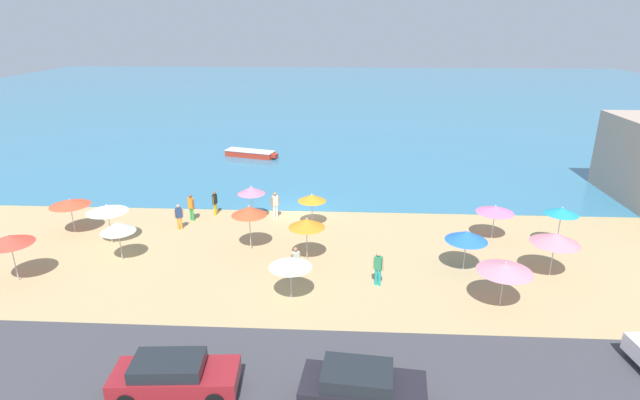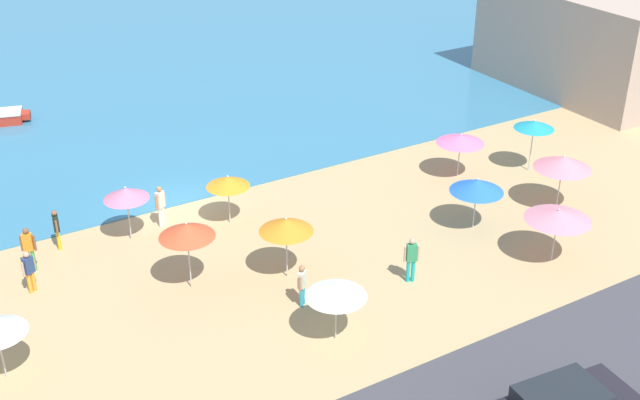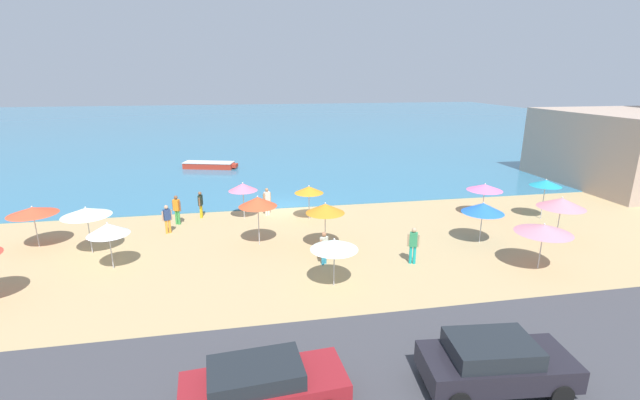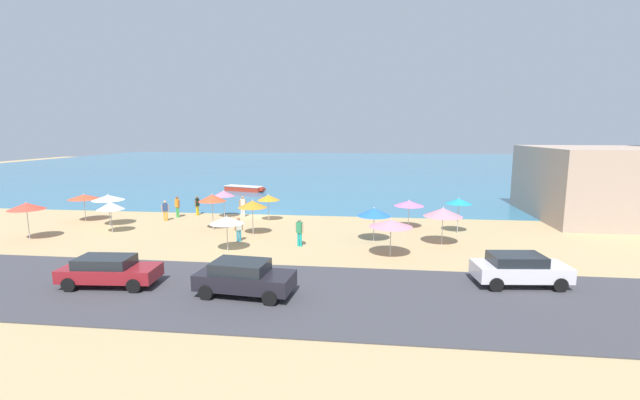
% 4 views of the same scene
% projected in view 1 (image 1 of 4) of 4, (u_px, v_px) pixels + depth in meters
% --- Properties ---
extents(ground_plane, '(160.00, 160.00, 0.00)m').
position_uv_depth(ground_plane, '(296.00, 211.00, 34.35)').
color(ground_plane, tan).
extents(sea, '(150.00, 110.00, 0.05)m').
position_uv_depth(sea, '(327.00, 96.00, 85.98)').
color(sea, teal).
rests_on(sea, ground_plane).
extents(coastal_road, '(80.00, 8.00, 0.06)m').
position_uv_depth(coastal_road, '(244.00, 396.00, 17.44)').
color(coastal_road, '#3E3E43').
rests_on(coastal_road, ground_plane).
extents(beach_umbrella_0, '(2.18, 2.18, 2.26)m').
position_uv_depth(beach_umbrella_0, '(467.00, 236.00, 25.67)').
color(beach_umbrella_0, '#B2B2B7').
rests_on(beach_umbrella_0, ground_plane).
extents(beach_umbrella_1, '(2.01, 2.01, 2.16)m').
position_uv_depth(beach_umbrella_1, '(290.00, 263.00, 22.93)').
color(beach_umbrella_1, '#B2B2B7').
rests_on(beach_umbrella_1, ground_plane).
extents(beach_umbrella_2, '(2.42, 2.42, 2.44)m').
position_uv_depth(beach_umbrella_2, '(556.00, 238.00, 24.98)').
color(beach_umbrella_2, '#B2B2B7').
rests_on(beach_umbrella_2, ground_plane).
extents(beach_umbrella_3, '(2.49, 2.49, 2.22)m').
position_uv_depth(beach_umbrella_3, '(505.00, 268.00, 22.34)').
color(beach_umbrella_3, '#B2B2B7').
rests_on(beach_umbrella_3, ground_plane).
extents(beach_umbrella_4, '(1.86, 1.86, 2.27)m').
position_uv_depth(beach_umbrella_4, '(118.00, 227.00, 26.74)').
color(beach_umbrella_4, '#B2B2B7').
rests_on(beach_umbrella_4, ground_plane).
extents(beach_umbrella_5, '(2.38, 2.38, 2.23)m').
position_uv_depth(beach_umbrella_5, '(70.00, 203.00, 30.24)').
color(beach_umbrella_5, '#B2B2B7').
rests_on(beach_umbrella_5, ground_plane).
extents(beach_umbrella_6, '(2.24, 2.24, 2.56)m').
position_uv_depth(beach_umbrella_6, '(9.00, 240.00, 24.46)').
color(beach_umbrella_6, '#B2B2B7').
rests_on(beach_umbrella_6, ground_plane).
extents(beach_umbrella_7, '(1.98, 1.98, 2.48)m').
position_uv_depth(beach_umbrella_7, '(307.00, 223.00, 26.65)').
color(beach_umbrella_7, '#B2B2B7').
rests_on(beach_umbrella_7, ground_plane).
extents(beach_umbrella_8, '(1.78, 1.78, 2.35)m').
position_uv_depth(beach_umbrella_8, '(251.00, 190.00, 32.16)').
color(beach_umbrella_8, '#B2B2B7').
rests_on(beach_umbrella_8, ground_plane).
extents(beach_umbrella_9, '(2.00, 2.00, 2.69)m').
position_uv_depth(beach_umbrella_9, '(249.00, 211.00, 27.84)').
color(beach_umbrella_9, '#B2B2B7').
rests_on(beach_umbrella_9, ground_plane).
extents(beach_umbrella_10, '(1.85, 1.85, 2.55)m').
position_uv_depth(beach_umbrella_10, '(562.00, 211.00, 27.99)').
color(beach_umbrella_10, '#B2B2B7').
rests_on(beach_umbrella_10, ground_plane).
extents(beach_umbrella_11, '(2.33, 2.33, 2.45)m').
position_uv_depth(beach_umbrella_11, '(107.00, 209.00, 28.71)').
color(beach_umbrella_11, '#B2B2B7').
rests_on(beach_umbrella_11, ground_plane).
extents(beach_umbrella_12, '(2.19, 2.19, 2.14)m').
position_uv_depth(beach_umbrella_12, '(495.00, 209.00, 29.42)').
color(beach_umbrella_12, '#B2B2B7').
rests_on(beach_umbrella_12, ground_plane).
extents(beach_umbrella_13, '(1.79, 1.79, 2.17)m').
position_uv_depth(beach_umbrella_13, '(312.00, 198.00, 31.28)').
color(beach_umbrella_13, '#B2B2B7').
rests_on(beach_umbrella_13, ground_plane).
extents(bather_0, '(0.51, 0.36, 1.80)m').
position_uv_depth(bather_0, '(191.00, 206.00, 32.41)').
color(bather_0, green).
rests_on(bather_0, ground_plane).
extents(bather_1, '(0.51, 0.37, 1.80)m').
position_uv_depth(bather_1, '(275.00, 204.00, 32.80)').
color(bather_1, white).
rests_on(bather_1, ground_plane).
extents(bather_2, '(0.51, 0.37, 1.66)m').
position_uv_depth(bather_2, '(179.00, 215.00, 31.08)').
color(bather_2, orange).
rests_on(bather_2, ground_plane).
extents(bather_3, '(0.44, 0.41, 1.61)m').
position_uv_depth(bather_3, '(296.00, 260.00, 25.35)').
color(bather_3, teal).
rests_on(bather_3, ground_plane).
extents(bather_4, '(0.53, 0.35, 1.80)m').
position_uv_depth(bather_4, '(378.00, 267.00, 24.43)').
color(bather_4, '#19A6A0').
rests_on(bather_4, ground_plane).
extents(bather_5, '(0.28, 0.56, 1.69)m').
position_uv_depth(bather_5, '(215.00, 202.00, 33.36)').
color(bather_5, gold).
rests_on(bather_5, ground_plane).
extents(parked_car_0, '(4.33, 2.28, 1.51)m').
position_uv_depth(parked_car_0, '(362.00, 387.00, 16.65)').
color(parked_car_0, black).
rests_on(parked_car_0, coastal_road).
extents(parked_car_1, '(4.45, 2.08, 1.38)m').
position_uv_depth(parked_car_1, '(174.00, 375.00, 17.31)').
color(parked_car_1, maroon).
rests_on(parked_car_1, coastal_road).
extents(skiff_nearshore, '(5.24, 2.68, 0.62)m').
position_uv_depth(skiff_nearshore, '(251.00, 154.00, 47.68)').
color(skiff_nearshore, '#B3301F').
rests_on(skiff_nearshore, sea).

